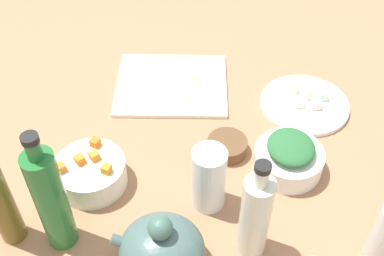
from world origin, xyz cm
name	(u,v)px	position (x,y,z in cm)	size (l,w,h in cm)	color
tabletop	(192,148)	(0.00, 0.00, 1.50)	(190.00, 190.00, 3.00)	#A36F4D
cutting_board	(172,85)	(7.12, -19.76, 3.50)	(28.43, 24.32, 1.00)	white
plate_tofu	(304,104)	(-26.73, -15.07, 3.60)	(21.87, 21.87, 1.20)	white
bowl_greens	(288,160)	(-21.43, 5.63, 5.67)	(14.98, 14.98, 5.35)	white
bowl_carrots	(91,173)	(20.09, 13.31, 6.04)	(14.84, 14.84, 6.07)	white
bowl_small_side	(227,146)	(-8.12, 1.72, 4.64)	(9.09, 9.09, 3.28)	brown
teapot	(162,249)	(2.56, 31.38, 8.66)	(17.00, 14.78, 14.74)	#47615E
bottle_0	(255,215)	(-13.61, 25.76, 13.19)	(5.61, 5.61, 23.96)	silver
bottle_1	(51,199)	(22.57, 27.24, 15.47)	(5.74, 5.74, 28.61)	#256B30
drinking_glass_1	(209,179)	(-4.74, 15.98, 10.39)	(6.95, 6.95, 14.77)	white
carrot_cube_0	(94,156)	(19.19, 11.86, 9.97)	(1.80, 1.80, 1.80)	orange
carrot_cube_1	(106,169)	(15.95, 15.09, 9.97)	(1.80, 1.80, 1.80)	orange
carrot_cube_2	(80,160)	(21.94, 13.12, 9.97)	(1.80, 1.80, 1.80)	orange
carrot_cube_3	(95,143)	(19.85, 8.16, 9.97)	(1.80, 1.80, 1.80)	orange
carrot_cube_4	(61,168)	(25.22, 15.59, 9.97)	(1.80, 1.80, 1.80)	orange
chopped_greens_mound	(291,147)	(-21.43, 5.63, 9.97)	(11.07, 10.10, 3.24)	#2B6435
tofu_cube_0	(308,94)	(-27.46, -17.20, 5.30)	(2.20, 2.20, 2.20)	#F4F3CC
tofu_cube_1	(299,103)	(-25.07, -13.75, 5.30)	(2.20, 2.20, 2.20)	white
tofu_cube_2	(315,104)	(-29.01, -13.44, 5.30)	(2.20, 2.20, 2.20)	silver
tofu_cube_3	(293,88)	(-23.92, -18.98, 5.30)	(2.20, 2.20, 2.20)	#E7F5CA
tofu_cube_4	(323,95)	(-31.09, -17.02, 5.30)	(2.20, 2.20, 2.20)	white
dumpling_0	(144,74)	(14.44, -21.36, 5.08)	(4.58, 4.13, 2.16)	beige
dumpling_1	(183,98)	(3.49, -12.86, 5.14)	(4.29, 4.02, 2.27)	beige
dumpling_2	(210,71)	(-2.47, -24.11, 5.10)	(5.39, 5.01, 2.21)	beige
dumpling_3	(177,66)	(6.39, -25.81, 5.11)	(4.62, 4.16, 2.23)	beige
dumpling_4	(159,99)	(9.36, -12.20, 5.03)	(5.64, 5.35, 2.05)	beige
dumpling_5	(191,77)	(2.17, -20.71, 5.51)	(5.10, 4.99, 3.03)	beige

